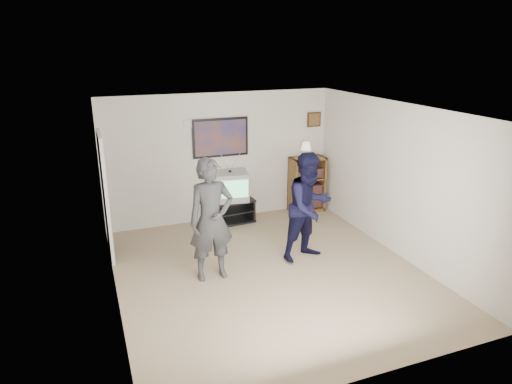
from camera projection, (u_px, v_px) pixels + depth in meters
room_shell at (262, 190)px, 6.94m from camera, size 4.51×5.00×2.51m
media_stand at (229, 211)px, 8.95m from camera, size 0.97×0.59×0.47m
crt_television at (230, 186)px, 8.80m from camera, size 0.74×0.66×0.55m
bookshelf at (307, 184)px, 9.47m from camera, size 0.70×0.40×1.15m
table_lamp at (306, 150)px, 9.18m from camera, size 0.21×0.21×0.33m
person_tall at (211, 220)px, 6.64m from camera, size 0.69×0.46×1.85m
person_short at (309, 207)px, 7.27m from camera, size 1.00×0.86×1.77m
controller_left at (202, 191)px, 6.72m from camera, size 0.07×0.12×0.03m
controller_right at (301, 191)px, 7.38m from camera, size 0.07×0.11×0.03m
poster at (221, 138)px, 8.70m from camera, size 1.10×0.03×0.75m
air_vent at (192, 124)px, 8.42m from camera, size 0.28×0.02×0.14m
small_picture at (314, 119)px, 9.32m from camera, size 0.30×0.03×0.30m
doorway at (105, 197)px, 7.37m from camera, size 0.03×0.85×2.00m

